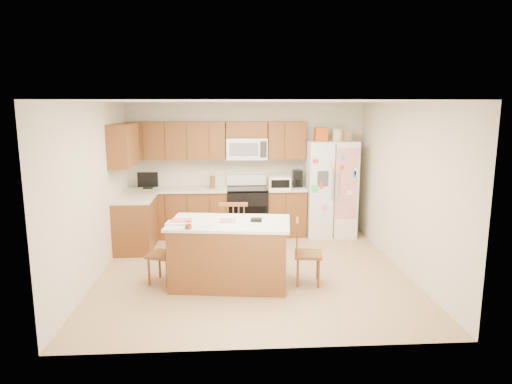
{
  "coord_description": "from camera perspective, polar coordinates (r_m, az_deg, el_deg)",
  "views": [
    {
      "loc": [
        -0.35,
        -6.51,
        2.45
      ],
      "look_at": [
        0.07,
        0.35,
        1.14
      ],
      "focal_mm": 32.0,
      "sensor_mm": 36.0,
      "label": 1
    }
  ],
  "objects": [
    {
      "name": "room_shell",
      "position": [
        6.6,
        -0.43,
        2.0
      ],
      "size": [
        4.6,
        4.6,
        2.52
      ],
      "color": "beige",
      "rests_on": "ground"
    },
    {
      "name": "stove",
      "position": [
        8.69,
        -1.11,
        -2.36
      ],
      "size": [
        0.76,
        0.65,
        1.13
      ],
      "color": "black",
      "rests_on": "ground"
    },
    {
      "name": "refrigerator",
      "position": [
        8.74,
        9.24,
        0.57
      ],
      "size": [
        0.9,
        0.79,
        2.04
      ],
      "color": "white",
      "rests_on": "ground"
    },
    {
      "name": "windsor_chair_left",
      "position": [
        6.5,
        -11.41,
        -7.62
      ],
      "size": [
        0.47,
        0.48,
        0.89
      ],
      "color": "brown",
      "rests_on": "ground"
    },
    {
      "name": "island",
      "position": [
        6.35,
        -3.3,
        -7.57
      ],
      "size": [
        1.74,
        1.15,
        0.98
      ],
      "color": "brown",
      "rests_on": "ground"
    },
    {
      "name": "ground",
      "position": [
        6.97,
        -0.41,
        -9.79
      ],
      "size": [
        4.5,
        4.5,
        0.0
      ],
      "primitive_type": "plane",
      "color": "tan",
      "rests_on": "ground"
    },
    {
      "name": "windsor_chair_back",
      "position": [
        6.99,
        -2.8,
        -5.48
      ],
      "size": [
        0.47,
        0.45,
        1.04
      ],
      "color": "brown",
      "rests_on": "ground"
    },
    {
      "name": "cabinetry",
      "position": [
        8.47,
        -7.73,
        0.25
      ],
      "size": [
        3.36,
        1.56,
        2.15
      ],
      "color": "brown",
      "rests_on": "ground"
    },
    {
      "name": "windsor_chair_right",
      "position": [
        6.4,
        6.33,
        -7.65
      ],
      "size": [
        0.43,
        0.44,
        0.91
      ],
      "color": "brown",
      "rests_on": "ground"
    }
  ]
}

